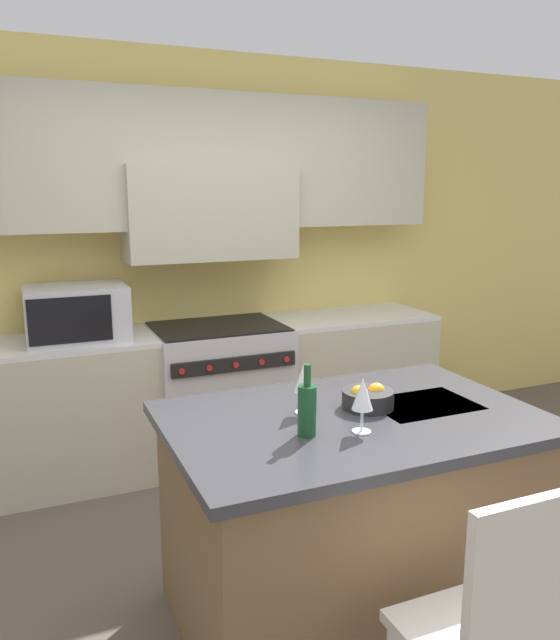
{
  "coord_description": "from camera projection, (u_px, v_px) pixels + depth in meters",
  "views": [
    {
      "loc": [
        -1.19,
        -2.18,
        1.81
      ],
      "look_at": [
        0.01,
        0.64,
        1.16
      ],
      "focal_mm": 35.0,
      "sensor_mm": 36.0,
      "label": 1
    }
  ],
  "objects": [
    {
      "name": "ground_plane",
      "position": [
        334.0,
        600.0,
        2.8
      ],
      "size": [
        10.0,
        10.0,
        0.0
      ],
      "primitive_type": "plane",
      "color": "brown"
    },
    {
      "name": "back_cabinetry",
      "position": [
        204.0,
        222.0,
        4.22
      ],
      "size": [
        10.0,
        0.46,
        2.7
      ],
      "color": "#DBC166",
      "rests_on": "ground_plane"
    },
    {
      "name": "back_counter",
      "position": [
        218.0,
        392.0,
        4.22
      ],
      "size": [
        3.16,
        0.62,
        0.91
      ],
      "color": "#B2AD93",
      "rests_on": "ground_plane"
    },
    {
      "name": "range_stove",
      "position": [
        219.0,
        392.0,
        4.2
      ],
      "size": [
        0.87,
        0.7,
        0.92
      ],
      "color": "#B7B7BC",
      "rests_on": "ground_plane"
    },
    {
      "name": "microwave",
      "position": [
        76.0,
        313.0,
        3.75
      ],
      "size": [
        0.59,
        0.44,
        0.33
      ],
      "color": "#B7B7BC",
      "rests_on": "back_counter"
    },
    {
      "name": "kitchen_island",
      "position": [
        351.0,
        516.0,
        2.62
      ],
      "size": [
        1.51,
        1.0,
        0.91
      ],
      "color": "brown",
      "rests_on": "ground_plane"
    },
    {
      "name": "island_chair",
      "position": [
        496.0,
        627.0,
        1.8
      ],
      "size": [
        0.42,
        0.4,
        1.02
      ],
      "color": "beige",
      "rests_on": "ground_plane"
    },
    {
      "name": "wine_bottle",
      "position": [
        307.0,
        409.0,
        2.3
      ],
      "size": [
        0.07,
        0.07,
        0.27
      ],
      "color": "#194723",
      "rests_on": "kitchen_island"
    },
    {
      "name": "wine_glass_near",
      "position": [
        363.0,
        395.0,
        2.32
      ],
      "size": [
        0.08,
        0.08,
        0.21
      ],
      "color": "white",
      "rests_on": "kitchen_island"
    },
    {
      "name": "wine_glass_far",
      "position": [
        304.0,
        379.0,
        2.51
      ],
      "size": [
        0.08,
        0.08,
        0.21
      ],
      "color": "white",
      "rests_on": "kitchen_island"
    },
    {
      "name": "fruit_bowl",
      "position": [
        368.0,
        398.0,
        2.6
      ],
      "size": [
        0.22,
        0.22,
        0.1
      ],
      "color": "black",
      "rests_on": "kitchen_island"
    }
  ]
}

